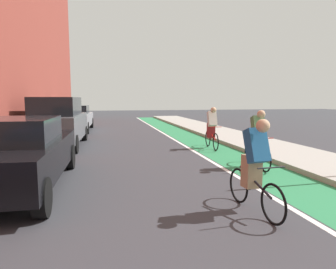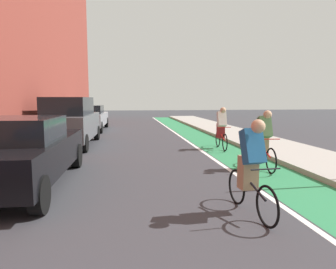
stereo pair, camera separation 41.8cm
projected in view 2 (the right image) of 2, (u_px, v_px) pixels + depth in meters
The scene contains 10 objects.
ground_plane at pixel (142, 151), 11.13m from camera, with size 79.91×79.91×0.00m, color #38383D.
bike_lane_paint at pixel (209, 142), 13.52m from camera, with size 1.60×36.32×0.00m, color #2D8451.
lane_divider_stripe at pixel (189, 142), 13.40m from camera, with size 0.12×36.32×0.00m, color white.
sidewalk_right at pixel (253, 140), 13.80m from camera, with size 2.53×36.32×0.14m, color #A8A59E.
parked_sedan_black at pixel (22, 151), 6.57m from camera, with size 1.95×4.66×1.53m.
parked_suv_gray at pixel (70, 121), 12.34m from camera, with size 2.01×4.58×1.98m.
parked_sedan_silver at pixel (89, 117), 18.48m from camera, with size 2.11×4.83×1.53m.
cyclist_mid at pixel (251, 167), 4.98m from camera, with size 0.48×1.69×1.60m.
cyclist_trailing at pixel (264, 138), 8.26m from camera, with size 0.48×1.72×1.62m.
cyclist_far at pixel (221, 127), 11.60m from camera, with size 0.48×1.70×1.61m.
Camera 2 is at (-0.58, 3.15, 1.92)m, focal length 32.48 mm.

